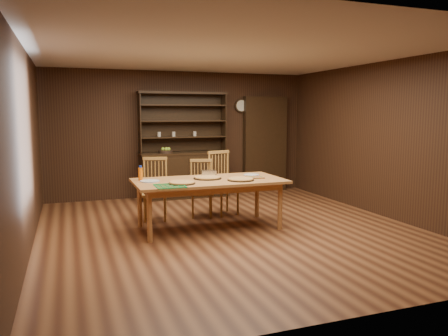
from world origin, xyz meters
name	(u,v)px	position (x,y,z in m)	size (l,w,h in m)	color
floor	(231,230)	(0.00, 0.00, 0.00)	(6.00, 6.00, 0.00)	brown
room_shell	(232,124)	(0.00, 0.00, 1.58)	(6.00, 6.00, 6.00)	beige
china_hutch	(184,169)	(0.00, 2.75, 0.60)	(1.84, 0.52, 2.17)	black
doorway	(265,144)	(1.90, 2.90, 1.05)	(1.00, 0.18, 2.10)	black
wall_clock	(241,106)	(1.35, 2.96, 1.90)	(0.30, 0.05, 0.30)	black
dining_table	(209,184)	(-0.28, 0.21, 0.68)	(2.23, 1.11, 0.75)	#BE7242
chair_left	(155,187)	(-0.93, 1.08, 0.54)	(0.50, 0.49, 1.02)	#B6863E
chair_center	(201,186)	(-0.15, 1.05, 0.51)	(0.48, 0.47, 0.96)	#B6863E
chair_right	(222,181)	(0.23, 1.08, 0.58)	(0.54, 0.53, 1.09)	#B6863E
pizza_left	(182,183)	(-0.76, -0.04, 0.77)	(0.38, 0.38, 0.04)	black
pizza_right	(241,179)	(0.14, -0.03, 0.77)	(0.40, 0.40, 0.04)	black
pizza_center	(207,178)	(-0.28, 0.30, 0.77)	(0.43, 0.43, 0.04)	black
cooling_rack	(170,186)	(-0.97, -0.19, 0.76)	(0.38, 0.38, 0.02)	#0B9842
plate_left	(150,181)	(-1.15, 0.32, 0.76)	(0.29, 0.29, 0.02)	white
plate_right	(251,175)	(0.50, 0.41, 0.76)	(0.25, 0.25, 0.02)	white
foil_dish	(209,173)	(-0.18, 0.54, 0.80)	(0.23, 0.17, 0.09)	silver
juice_bottle	(140,173)	(-1.26, 0.49, 0.85)	(0.07, 0.07, 0.22)	orange
pot_holder_a	(256,177)	(0.45, 0.13, 0.76)	(0.22, 0.22, 0.02)	red
pot_holder_b	(251,176)	(0.44, 0.30, 0.76)	(0.18, 0.18, 0.01)	red
fruit_bowl	(166,151)	(-0.40, 2.69, 0.98)	(0.29, 0.29, 0.12)	black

